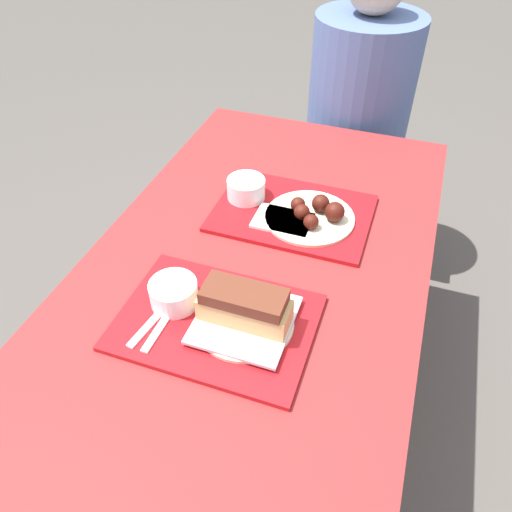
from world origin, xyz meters
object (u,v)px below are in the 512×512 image
at_px(tray_near, 216,322).
at_px(wings_plate_far, 313,214).
at_px(tray_far, 292,213).
at_px(bowl_coleslaw_far, 246,188).
at_px(bowl_coleslaw_near, 174,292).
at_px(brisket_sandwich_plate, 245,311).
at_px(person_seated_across, 362,86).

xyz_separation_m(tray_near, wings_plate_far, (0.11, 0.40, 0.02)).
xyz_separation_m(tray_far, bowl_coleslaw_far, (-0.14, 0.02, 0.04)).
xyz_separation_m(tray_near, bowl_coleslaw_near, (-0.10, 0.02, 0.04)).
relative_size(tray_near, bowl_coleslaw_near, 3.94).
xyz_separation_m(brisket_sandwich_plate, bowl_coleslaw_far, (-0.15, 0.43, -0.01)).
bearing_deg(tray_far, person_seated_across, 86.67).
xyz_separation_m(tray_near, tray_far, (0.05, 0.42, 0.00)).
relative_size(brisket_sandwich_plate, person_seated_across, 0.28).
distance_m(tray_far, bowl_coleslaw_far, 0.15).
xyz_separation_m(tray_far, wings_plate_far, (0.06, -0.01, 0.02)).
relative_size(wings_plate_far, person_seated_across, 0.31).
distance_m(tray_near, bowl_coleslaw_near, 0.11).
bearing_deg(wings_plate_far, bowl_coleslaw_far, 170.18).
bearing_deg(wings_plate_far, brisket_sandwich_plate, -96.67).
xyz_separation_m(wings_plate_far, person_seated_across, (-0.02, 0.76, 0.03)).
distance_m(tray_far, bowl_coleslaw_near, 0.43).
xyz_separation_m(tray_far, brisket_sandwich_plate, (0.01, -0.41, 0.04)).
bearing_deg(wings_plate_far, tray_near, -104.72).
height_order(tray_far, wings_plate_far, wings_plate_far).
xyz_separation_m(brisket_sandwich_plate, wings_plate_far, (0.05, 0.39, -0.02)).
height_order(bowl_coleslaw_near, wings_plate_far, wings_plate_far).
bearing_deg(bowl_coleslaw_near, person_seated_across, 80.39).
bearing_deg(tray_far, tray_near, -96.33).
bearing_deg(tray_far, bowl_coleslaw_near, -110.58).
xyz_separation_m(bowl_coleslaw_near, brisket_sandwich_plate, (0.16, -0.01, 0.01)).
height_order(tray_near, wings_plate_far, wings_plate_far).
xyz_separation_m(tray_far, person_seated_across, (0.04, 0.74, 0.05)).
distance_m(bowl_coleslaw_near, brisket_sandwich_plate, 0.16).
distance_m(tray_far, person_seated_across, 0.75).
distance_m(brisket_sandwich_plate, wings_plate_far, 0.39).
bearing_deg(brisket_sandwich_plate, tray_near, -168.72).
relative_size(bowl_coleslaw_near, wings_plate_far, 0.44).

